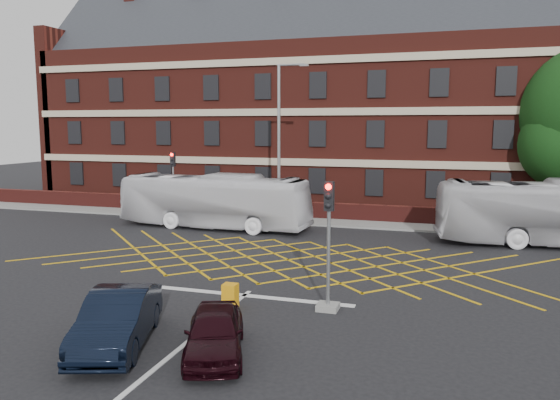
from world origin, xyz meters
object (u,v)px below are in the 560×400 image
(bus_left, at_px, (214,201))
(traffic_light_far, at_px, (174,189))
(direction_signs, at_px, (154,194))
(car_navy, at_px, (118,319))
(traffic_light_near, at_px, (328,258))
(car_maroon, at_px, (215,332))
(street_lamp, at_px, (280,172))
(utility_cabinet, at_px, (230,296))
(bus_right, at_px, (560,213))

(bus_left, bearing_deg, traffic_light_far, 56.21)
(bus_left, height_order, direction_signs, bus_left)
(bus_left, distance_m, car_navy, 17.62)
(traffic_light_near, height_order, direction_signs, traffic_light_near)
(car_navy, xyz_separation_m, car_maroon, (2.83, 0.21, -0.12))
(traffic_light_near, bearing_deg, street_lamp, 113.55)
(car_navy, height_order, utility_cabinet, car_navy)
(bus_right, height_order, car_navy, bus_right)
(car_maroon, bearing_deg, bus_right, 36.73)
(bus_left, height_order, traffic_light_far, traffic_light_far)
(bus_left, height_order, bus_right, bus_right)
(traffic_light_far, bearing_deg, traffic_light_near, -48.13)
(direction_signs, bearing_deg, traffic_light_far, -9.87)
(bus_right, bearing_deg, direction_signs, 74.44)
(street_lamp, bearing_deg, bus_left, -163.79)
(utility_cabinet, bearing_deg, traffic_light_near, 14.16)
(bus_right, height_order, traffic_light_far, traffic_light_far)
(traffic_light_near, bearing_deg, bus_right, 55.23)
(bus_right, bearing_deg, car_maroon, 138.65)
(street_lamp, height_order, utility_cabinet, street_lamp)
(street_lamp, distance_m, direction_signs, 10.52)
(bus_left, bearing_deg, street_lamp, -70.44)
(car_navy, bearing_deg, street_lamp, 74.18)
(street_lamp, xyz_separation_m, utility_cabinet, (2.71, -14.24, -2.92))
(direction_signs, xyz_separation_m, utility_cabinet, (12.70, -16.88, -0.96))
(bus_right, relative_size, car_navy, 2.63)
(bus_left, bearing_deg, utility_cabinet, -150.47)
(street_lamp, bearing_deg, car_maroon, -78.10)
(direction_signs, height_order, utility_cabinet, direction_signs)
(car_maroon, distance_m, street_lamp, 18.44)
(traffic_light_near, bearing_deg, car_navy, -136.87)
(bus_left, relative_size, utility_cabinet, 13.93)
(bus_left, height_order, traffic_light_near, traffic_light_near)
(street_lamp, relative_size, direction_signs, 4.34)
(bus_left, distance_m, utility_cabinet, 14.70)
(direction_signs, bearing_deg, bus_right, -6.81)
(utility_cabinet, bearing_deg, street_lamp, 100.76)
(car_maroon, height_order, utility_cabinet, car_maroon)
(direction_signs, bearing_deg, car_navy, -62.17)
(car_navy, xyz_separation_m, direction_signs, (-10.93, 20.70, 0.62))
(traffic_light_far, bearing_deg, car_maroon, -59.16)
(bus_left, xyz_separation_m, car_maroon, (7.52, -16.76, -0.97))
(car_navy, distance_m, direction_signs, 23.42)
(car_maroon, xyz_separation_m, traffic_light_near, (2.10, 4.41, 1.13))
(car_navy, height_order, car_maroon, car_navy)
(car_maroon, distance_m, traffic_light_near, 5.01)
(car_maroon, distance_m, direction_signs, 24.69)
(bus_right, xyz_separation_m, direction_signs, (-24.95, 2.98, -0.30))
(traffic_light_far, height_order, street_lamp, street_lamp)
(bus_right, relative_size, utility_cabinet, 14.55)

